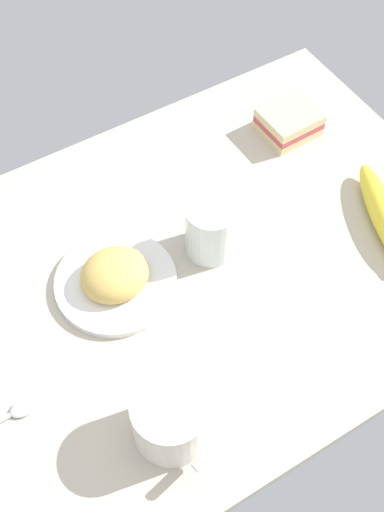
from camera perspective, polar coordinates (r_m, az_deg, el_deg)
tabletop at (r=100.36cm, az=-0.00°, el=-1.29°), size 90.00×64.00×2.00cm
plate_of_food at (r=97.05cm, az=-6.59°, el=-1.87°), size 17.97×17.97×5.67cm
coffee_mug_black at (r=83.99cm, az=-1.86°, el=-13.79°), size 9.59×12.21×8.66cm
sandwich_main at (r=117.20cm, az=8.29°, el=11.29°), size 9.36×8.48×4.40cm
glass_of_milk at (r=98.28cm, az=1.61°, el=2.14°), size 7.66×7.66×9.46cm
banana at (r=107.10cm, az=16.06°, el=3.54°), size 11.10×19.96×4.09cm
spoon at (r=91.61cm, az=-15.48°, el=-13.07°), size 11.54×2.40×0.80cm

